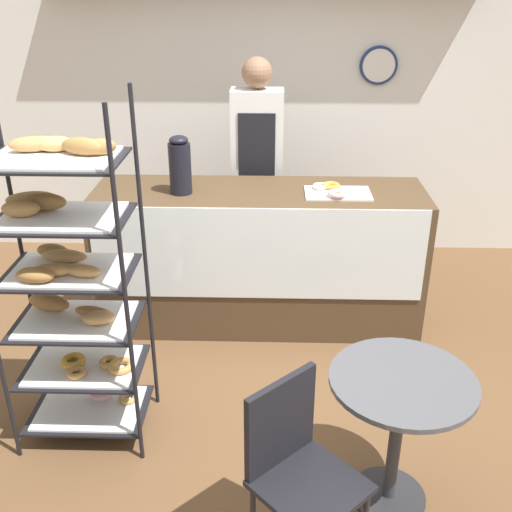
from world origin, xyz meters
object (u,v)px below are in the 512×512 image
at_px(coffee_carafe, 180,165).
at_px(cafe_table, 399,411).
at_px(donut_tray_counter, 335,191).
at_px(cafe_chair, 296,460).
at_px(person_worker, 257,166).
at_px(pastry_rack, 70,279).

bearing_deg(coffee_carafe, cafe_table, -53.40).
bearing_deg(donut_tray_counter, cafe_chair, -98.83).
xyz_separation_m(person_worker, cafe_chair, (0.23, -2.56, -0.44)).
bearing_deg(person_worker, pastry_rack, -116.69).
xyz_separation_m(cafe_table, donut_tray_counter, (-0.17, 1.60, 0.48)).
bearing_deg(cafe_chair, donut_tray_counter, 37.59).
height_order(pastry_rack, coffee_carafe, pastry_rack).
bearing_deg(cafe_table, donut_tray_counter, 96.20).
xyz_separation_m(cafe_chair, donut_tray_counter, (0.30, 1.94, 0.46)).
relative_size(pastry_rack, cafe_chair, 2.08).
height_order(pastry_rack, cafe_table, pastry_rack).
bearing_deg(cafe_table, pastry_rack, 163.66).
distance_m(cafe_table, donut_tray_counter, 1.68).
height_order(cafe_chair, coffee_carafe, coffee_carafe).
bearing_deg(pastry_rack, cafe_chair, -35.76).
relative_size(cafe_table, cafe_chair, 0.80).
relative_size(person_worker, cafe_chair, 2.00).
distance_m(cafe_chair, donut_tray_counter, 2.01).
relative_size(person_worker, coffee_carafe, 4.63).
xyz_separation_m(pastry_rack, person_worker, (0.89, 1.76, 0.06)).
distance_m(pastry_rack, person_worker, 1.97).
height_order(cafe_table, donut_tray_counter, donut_tray_counter).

